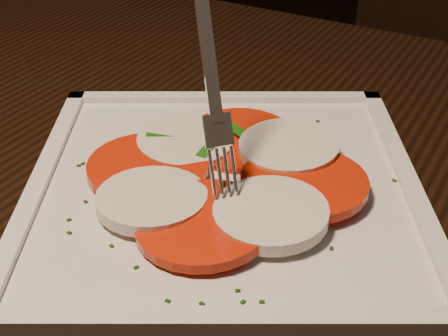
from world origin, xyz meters
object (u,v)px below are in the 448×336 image
(plate, at_px, (224,191))
(table, at_px, (265,262))
(chair, at_px, (428,74))
(fork, at_px, (205,56))

(plate, bearing_deg, table, 62.65)
(plate, bearing_deg, chair, 83.93)
(chair, xyz_separation_m, fork, (-0.10, -0.83, 0.34))
(plate, distance_m, fork, 0.12)
(chair, bearing_deg, fork, -82.44)
(chair, relative_size, plate, 2.93)
(table, relative_size, chair, 1.38)
(plate, height_order, fork, fork)
(chair, height_order, plate, chair)
(table, distance_m, chair, 0.79)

